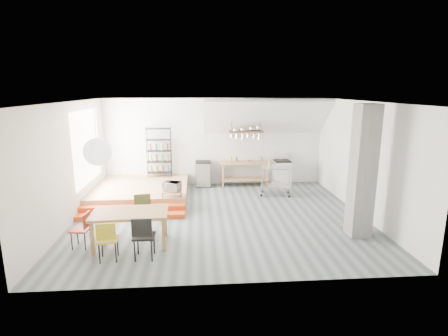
{
  "coord_description": "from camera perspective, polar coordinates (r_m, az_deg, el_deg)",
  "views": [
    {
      "loc": [
        -0.6,
        -9.31,
        3.53
      ],
      "look_at": [
        0.16,
        0.8,
        1.22
      ],
      "focal_mm": 28.0,
      "sensor_mm": 36.0,
      "label": 1
    }
  ],
  "objects": [
    {
      "name": "concrete_column",
      "position": [
        8.94,
        21.69,
        -0.57
      ],
      "size": [
        0.5,
        0.5,
        3.2
      ],
      "primitive_type": "cube",
      "color": "slate",
      "rests_on": "ground"
    },
    {
      "name": "microwave_shelf",
      "position": [
        10.52,
        -8.5,
        -3.79
      ],
      "size": [
        0.6,
        0.4,
        0.16
      ],
      "color": "#A57752",
      "rests_on": "platform"
    },
    {
      "name": "ceiling",
      "position": [
        9.33,
        -0.62,
        10.8
      ],
      "size": [
        8.0,
        7.0,
        0.02
      ],
      "primitive_type": "cube",
      "color": "white",
      "rests_on": "wall_back"
    },
    {
      "name": "kitchen_counter",
      "position": [
        12.9,
        3.38,
        -0.2
      ],
      "size": [
        1.8,
        0.6,
        0.91
      ],
      "color": "#A57752",
      "rests_on": "ground"
    },
    {
      "name": "pot_rack",
      "position": [
        12.45,
        3.73,
        5.64
      ],
      "size": [
        1.2,
        0.5,
        1.43
      ],
      "color": "#452C1B",
      "rests_on": "ceiling"
    },
    {
      "name": "chair_black",
      "position": [
        7.59,
        -13.06,
        -10.48
      ],
      "size": [
        0.45,
        0.45,
        0.96
      ],
      "rotation": [
        0.0,
        0.0,
        3.12
      ],
      "color": "black",
      "rests_on": "ground"
    },
    {
      "name": "microwave",
      "position": [
        10.48,
        -8.53,
        -2.98
      ],
      "size": [
        0.59,
        0.5,
        0.27
      ],
      "primitive_type": "imported",
      "rotation": [
        0.0,
        0.0,
        -0.41
      ],
      "color": "beige",
      "rests_on": "microwave_shelf"
    },
    {
      "name": "dining_table",
      "position": [
        8.29,
        -15.1,
        -7.48
      ],
      "size": [
        1.73,
        1.03,
        0.8
      ],
      "rotation": [
        0.0,
        0.0,
        0.04
      ],
      "color": "olive",
      "rests_on": "ground"
    },
    {
      "name": "wall_left",
      "position": [
        10.1,
        -23.89,
        0.69
      ],
      "size": [
        0.04,
        7.0,
        3.2
      ],
      "primitive_type": "cube",
      "color": "silver",
      "rests_on": "ground"
    },
    {
      "name": "step_lower",
      "position": [
        10.16,
        -14.94,
        -7.56
      ],
      "size": [
        3.0,
        0.35,
        0.13
      ],
      "primitive_type": "cube",
      "color": "#CA4317",
      "rests_on": "ground"
    },
    {
      "name": "slope_ceiling",
      "position": [
        12.48,
        6.87,
        8.24
      ],
      "size": [
        4.4,
        1.44,
        1.32
      ],
      "primitive_type": "cube",
      "rotation": [
        -0.73,
        0.0,
        0.0
      ],
      "color": "white",
      "rests_on": "wall_back"
    },
    {
      "name": "chair_mustard",
      "position": [
        7.73,
        -18.54,
        -10.74
      ],
      "size": [
        0.44,
        0.44,
        0.89
      ],
      "rotation": [
        0.0,
        0.0,
        3.24
      ],
      "color": "#A4901C",
      "rests_on": "ground"
    },
    {
      "name": "rolling_cart",
      "position": [
        11.85,
        8.44,
        -1.45
      ],
      "size": [
        1.08,
        0.74,
        0.98
      ],
      "rotation": [
        0.0,
        0.0,
        -0.2
      ],
      "color": "silver",
      "rests_on": "ground"
    },
    {
      "name": "stove",
      "position": [
        13.2,
        9.4,
        -0.7
      ],
      "size": [
        0.6,
        0.6,
        1.18
      ],
      "color": "white",
      "rests_on": "ground"
    },
    {
      "name": "wire_shelving",
      "position": [
        12.78,
        -10.54,
        2.69
      ],
      "size": [
        0.88,
        0.38,
        1.8
      ],
      "color": "black",
      "rests_on": "platform"
    },
    {
      "name": "floor",
      "position": [
        9.97,
        -0.58,
        -7.9
      ],
      "size": [
        8.0,
        8.0,
        0.0
      ],
      "primitive_type": "plane",
      "color": "#4E585A",
      "rests_on": "ground"
    },
    {
      "name": "mini_fridge",
      "position": [
        12.88,
        -3.42,
        -0.96
      ],
      "size": [
        0.55,
        0.55,
        0.93
      ],
      "primitive_type": "cube",
      "color": "black",
      "rests_on": "ground"
    },
    {
      "name": "window_pane",
      "position": [
        11.46,
        -21.44,
        3.25
      ],
      "size": [
        0.02,
        2.5,
        2.2
      ],
      "primitive_type": "cube",
      "color": "white",
      "rests_on": "wall_left"
    },
    {
      "name": "wall_right",
      "position": [
        10.56,
        21.61,
        1.39
      ],
      "size": [
        0.04,
        7.0,
        3.2
      ],
      "primitive_type": "cube",
      "color": "silver",
      "rests_on": "ground"
    },
    {
      "name": "chair_red",
      "position": [
        8.57,
        -22.02,
        -8.89
      ],
      "size": [
        0.42,
        0.42,
        0.83
      ],
      "rotation": [
        0.0,
        0.0,
        -1.68
      ],
      "color": "#B42D19",
      "rests_on": "ground"
    },
    {
      "name": "step_upper",
      "position": [
        10.46,
        -14.62,
        -6.56
      ],
      "size": [
        3.0,
        0.35,
        0.27
      ],
      "primitive_type": "cube",
      "color": "#CA4317",
      "rests_on": "ground"
    },
    {
      "name": "paper_lantern",
      "position": [
        8.02,
        -19.96,
        2.51
      ],
      "size": [
        0.6,
        0.6,
        0.6
      ],
      "primitive_type": "sphere",
      "color": "white",
      "rests_on": "ceiling"
    },
    {
      "name": "bowl",
      "position": [
        12.81,
        4.13,
        1.12
      ],
      "size": [
        0.27,
        0.27,
        0.05
      ],
      "primitive_type": "imported",
      "rotation": [
        0.0,
        0.0,
        -0.34
      ],
      "color": "silver",
      "rests_on": "kitchen_counter"
    },
    {
      "name": "platform",
      "position": [
        11.94,
        -13.31,
        -3.72
      ],
      "size": [
        3.0,
        3.0,
        0.4
      ],
      "primitive_type": "cube",
      "color": "#A57752",
      "rests_on": "ground"
    },
    {
      "name": "chair_olive",
      "position": [
        9.03,
        -13.09,
        -6.7
      ],
      "size": [
        0.5,
        0.5,
        0.95
      ],
      "rotation": [
        0.0,
        0.0,
        0.17
      ],
      "color": "#4F5629",
      "rests_on": "ground"
    },
    {
      "name": "wall_back",
      "position": [
        12.97,
        -1.61,
        4.27
      ],
      "size": [
        8.0,
        0.04,
        3.2
      ],
      "primitive_type": "cube",
      "color": "silver",
      "rests_on": "ground"
    }
  ]
}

